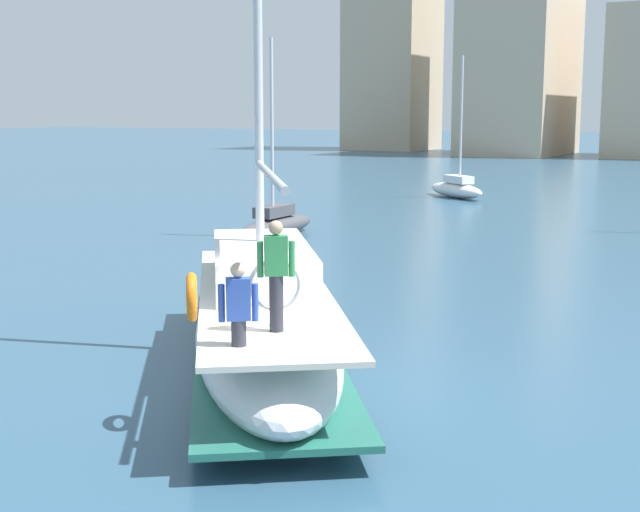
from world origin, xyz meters
TOP-DOWN VIEW (x-y plane):
  - ground_plane at (0.00, 0.00)m, footprint 400.00×400.00m
  - main_sailboat at (-1.00, 0.92)m, footprint 7.55×9.20m
  - moored_sloop_near at (-9.80, 15.73)m, footprint 1.23×4.75m
  - moored_sloop_far at (-9.21, 33.20)m, footprint 4.57×4.02m

SIDE VIEW (x-z plane):
  - ground_plane at x=0.00m, z-range 0.00..0.00m
  - moored_sloop_near at x=-9.80m, z-range -3.05..4.10m
  - moored_sloop_far at x=-9.21m, z-range -3.19..4.28m
  - main_sailboat at x=-1.00m, z-range -5.67..7.49m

